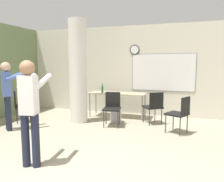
% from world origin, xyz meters
% --- Properties ---
extents(wall_back, '(8.00, 0.15, 2.80)m').
position_xyz_m(wall_back, '(0.02, 5.06, 1.40)').
color(wall_back, beige).
rests_on(wall_back, ground_plane).
extents(support_pillar, '(0.48, 0.48, 2.80)m').
position_xyz_m(support_pillar, '(-1.07, 3.57, 1.40)').
color(support_pillar, silver).
rests_on(support_pillar, ground_plane).
extents(folding_table, '(1.73, 0.62, 0.74)m').
position_xyz_m(folding_table, '(-0.21, 4.44, 0.69)').
color(folding_table, tan).
rests_on(folding_table, ground_plane).
extents(bottle_on_table, '(0.06, 0.06, 0.29)m').
position_xyz_m(bottle_on_table, '(-0.65, 4.32, 0.85)').
color(bottle_on_table, '#1E6B2D').
rests_on(bottle_on_table, folding_table).
extents(waste_bin, '(0.32, 0.32, 0.36)m').
position_xyz_m(waste_bin, '(-0.08, 3.83, 0.18)').
color(waste_bin, '#B2B2B7').
rests_on(waste_bin, ground_plane).
extents(chair_mid_room, '(0.59, 0.59, 0.87)m').
position_xyz_m(chair_mid_room, '(1.62, 3.34, 0.51)').
color(chair_mid_room, black).
rests_on(chair_mid_room, ground_plane).
extents(chair_table_front, '(0.51, 0.51, 0.87)m').
position_xyz_m(chair_table_front, '(-0.07, 3.50, 0.51)').
color(chair_table_front, black).
rests_on(chair_table_front, ground_plane).
extents(chair_by_left_wall, '(0.62, 0.62, 0.87)m').
position_xyz_m(chair_by_left_wall, '(-2.58, 3.03, 0.51)').
color(chair_by_left_wall, black).
rests_on(chair_by_left_wall, ground_plane).
extents(chair_table_right, '(0.61, 0.61, 0.87)m').
position_xyz_m(chair_table_right, '(0.95, 3.97, 0.51)').
color(chair_table_right, black).
rests_on(chair_table_right, ground_plane).
extents(person_watching_back, '(0.60, 0.65, 1.65)m').
position_xyz_m(person_watching_back, '(-2.33, 2.36, 0.97)').
color(person_watching_back, '#1E2338').
rests_on(person_watching_back, ground_plane).
extents(person_playing_front, '(0.45, 0.64, 1.66)m').
position_xyz_m(person_playing_front, '(-0.56, 0.93, 0.98)').
color(person_playing_front, '#1E2338').
rests_on(person_playing_front, ground_plane).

